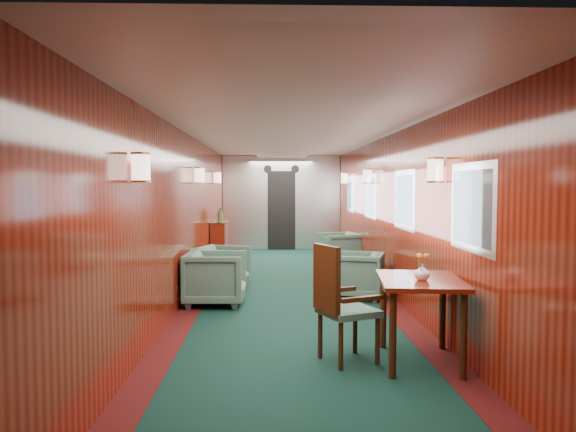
% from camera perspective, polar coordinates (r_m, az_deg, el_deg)
% --- Properties ---
extents(room, '(12.00, 12.10, 2.40)m').
position_cam_1_polar(room, '(8.39, 0.13, 3.08)').
color(room, black).
rests_on(room, ground).
extents(bulkhead, '(2.98, 0.17, 2.39)m').
position_cam_1_polar(bulkhead, '(14.30, -0.67, 1.32)').
color(bulkhead, silver).
rests_on(bulkhead, ground).
extents(windows_right, '(0.02, 8.60, 0.80)m').
position_cam_1_polar(windows_right, '(8.81, 9.79, 1.84)').
color(windows_right, silver).
rests_on(windows_right, ground).
extents(wall_sconces, '(2.97, 7.97, 0.25)m').
position_cam_1_polar(wall_sconces, '(8.95, 0.01, 4.08)').
color(wall_sconces, beige).
rests_on(wall_sconces, ground).
extents(dining_table, '(0.85, 1.13, 0.79)m').
position_cam_1_polar(dining_table, '(5.36, 13.28, -7.52)').
color(dining_table, maroon).
rests_on(dining_table, ground).
extents(side_chair, '(0.63, 0.65, 1.10)m').
position_cam_1_polar(side_chair, '(5.25, 5.17, -8.40)').
color(side_chair, '#1D4339').
rests_on(side_chair, ground).
extents(credenza, '(0.31, 1.00, 1.17)m').
position_cam_1_polar(credenza, '(11.76, -6.96, -2.65)').
color(credenza, maroon).
rests_on(credenza, ground).
extents(flower_vase, '(0.18, 0.18, 0.15)m').
position_cam_1_polar(flower_vase, '(5.23, 13.46, -5.57)').
color(flower_vase, white).
rests_on(flower_vase, dining_table).
extents(armchair_left_near, '(0.84, 0.82, 0.74)m').
position_cam_1_polar(armchair_left_near, '(7.80, -7.36, -6.29)').
color(armchair_left_near, '#1D4339').
rests_on(armchair_left_near, ground).
extents(armchair_left_far, '(0.97, 0.95, 0.69)m').
position_cam_1_polar(armchair_left_far, '(8.88, -6.78, -5.27)').
color(armchair_left_far, '#1D4339').
rests_on(armchair_left_far, ground).
extents(armchair_right_near, '(0.91, 0.90, 0.67)m').
position_cam_1_polar(armchair_right_near, '(8.29, 7.03, -5.96)').
color(armchair_right_near, '#1D4339').
rests_on(armchair_right_near, ground).
extents(armchair_right_far, '(0.92, 0.90, 0.70)m').
position_cam_1_polar(armchair_right_far, '(11.32, 5.26, -3.43)').
color(armchair_right_far, '#1D4339').
rests_on(armchair_right_far, ground).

